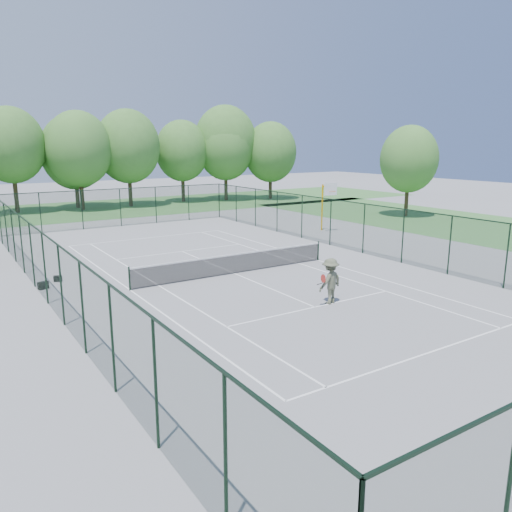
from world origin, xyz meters
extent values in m
plane|color=gray|center=(0.00, 0.00, 0.00)|extent=(140.00, 140.00, 0.00)
cube|color=#447E3B|center=(0.00, 30.00, 0.01)|extent=(80.00, 16.00, 0.01)
cube|color=#447E3B|center=(24.00, 4.00, 0.01)|extent=(14.00, 40.00, 0.01)
cube|color=white|center=(0.00, 11.88, 0.00)|extent=(10.97, 0.08, 0.01)
cube|color=white|center=(0.00, -11.88, 0.00)|extent=(10.97, 0.08, 0.01)
cube|color=white|center=(0.00, 6.40, 0.00)|extent=(8.23, 0.08, 0.01)
cube|color=white|center=(0.00, -6.40, 0.00)|extent=(8.23, 0.08, 0.01)
cube|color=white|center=(5.49, 0.00, 0.00)|extent=(0.08, 23.77, 0.01)
cube|color=white|center=(-5.49, 0.00, 0.00)|extent=(0.08, 23.77, 0.01)
cube|color=white|center=(4.12, 0.00, 0.00)|extent=(0.08, 23.77, 0.01)
cube|color=white|center=(-4.12, 0.00, 0.00)|extent=(0.08, 23.77, 0.01)
cube|color=white|center=(0.00, 0.00, 0.00)|extent=(0.08, 12.80, 0.01)
cylinder|color=black|center=(-5.50, 0.00, 0.55)|extent=(0.08, 0.08, 1.10)
cylinder|color=black|center=(5.50, 0.00, 0.55)|extent=(0.08, 0.08, 1.10)
cube|color=black|center=(0.00, 0.00, 0.50)|extent=(11.00, 0.02, 0.96)
cube|color=white|center=(0.00, 0.00, 1.00)|extent=(11.00, 0.05, 0.07)
cube|color=#193220|center=(0.00, 18.00, 1.50)|extent=(18.00, 0.02, 3.00)
cube|color=#193220|center=(9.00, 0.00, 1.50)|extent=(0.02, 36.00, 3.00)
cube|color=#193220|center=(-9.00, 0.00, 1.50)|extent=(0.02, 36.00, 3.00)
cube|color=black|center=(0.00, 18.00, 3.00)|extent=(18.00, 0.05, 0.05)
cube|color=black|center=(9.00, 0.00, 3.00)|extent=(0.05, 36.00, 0.05)
cube|color=black|center=(-9.00, 0.00, 3.00)|extent=(0.05, 36.00, 0.05)
cylinder|color=#40301D|center=(0.00, 30.00, 2.10)|extent=(0.40, 0.40, 4.20)
ellipsoid|color=#4E8638|center=(0.00, 30.00, 6.00)|extent=(6.40, 6.40, 7.40)
cylinder|color=#40301D|center=(16.50, 30.00, 2.10)|extent=(0.40, 0.40, 4.20)
ellipsoid|color=#4E8638|center=(16.50, 30.00, 6.00)|extent=(6.40, 6.40, 7.40)
cylinder|color=#E9A503|center=(12.28, 7.71, 1.75)|extent=(0.12, 0.12, 3.50)
cube|color=#E9A503|center=(12.28, 7.26, 3.35)|extent=(0.08, 0.90, 0.08)
cube|color=white|center=(12.28, 6.81, 3.20)|extent=(1.20, 0.05, 0.90)
torus|color=#D65E1C|center=(12.28, 6.58, 3.05)|extent=(0.48, 0.48, 0.02)
cylinder|color=#40301D|center=(23.81, 9.47, 1.80)|extent=(0.34, 0.34, 3.60)
ellipsoid|color=#4E8638|center=(23.81, 9.47, 5.14)|extent=(5.14, 5.14, 6.00)
cube|color=black|center=(-8.75, 2.36, 0.17)|extent=(0.49, 0.39, 0.34)
cube|color=black|center=(-7.92, 3.33, 0.14)|extent=(0.43, 0.35, 0.29)
imported|color=#575B43|center=(0.85, -6.32, 0.96)|extent=(1.35, 0.94, 1.91)
sphere|color=#C7FA36|center=(1.62, -5.92, 0.97)|extent=(0.07, 0.07, 0.07)
camera|label=1|loc=(-12.48, -21.29, 6.47)|focal=35.00mm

